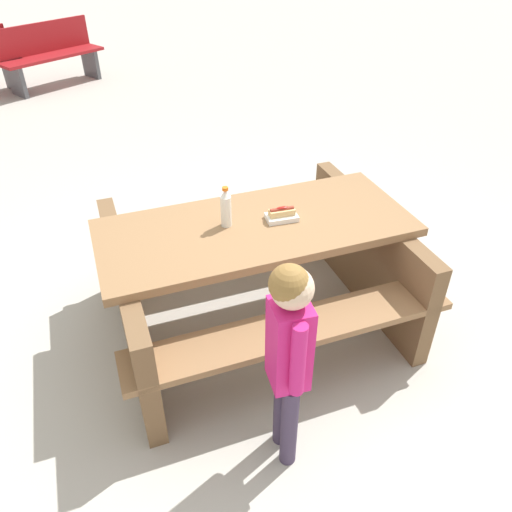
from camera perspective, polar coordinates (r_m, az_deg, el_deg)
name	(u,v)px	position (r m, az deg, el deg)	size (l,w,h in m)	color
ground_plane	(256,321)	(3.32, 0.00, -7.38)	(30.00, 30.00, 0.00)	#B7B2A8
picnic_table	(256,267)	(3.04, 0.00, -1.23)	(1.89, 1.52, 0.75)	olive
soda_bottle	(226,208)	(2.80, -3.45, 5.47)	(0.06, 0.06, 0.24)	silver
hotdog_tray	(282,215)	(2.89, 2.95, 4.72)	(0.19, 0.13, 0.08)	white
child_in_coat	(289,345)	(2.14, 3.76, -10.14)	(0.19, 0.28, 1.15)	#3F334C
park_bench_mid	(49,54)	(8.30, -22.50, 20.53)	(1.52, 1.01, 0.85)	maroon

